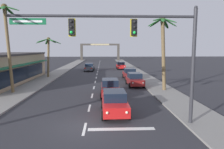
{
  "coord_description": "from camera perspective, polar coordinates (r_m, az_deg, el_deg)",
  "views": [
    {
      "loc": [
        1.12,
        -12.39,
        4.77
      ],
      "look_at": [
        2.01,
        8.0,
        2.2
      ],
      "focal_mm": 33.19,
      "sensor_mm": 36.0,
      "label": 1
    }
  ],
  "objects": [
    {
      "name": "palm_left_third",
      "position": [
        35.32,
        -17.13,
        6.87
      ],
      "size": [
        4.27,
        4.08,
        6.57
      ],
      "color": "brown",
      "rests_on": "ground"
    },
    {
      "name": "ground_plane",
      "position": [
        13.32,
        -7.38,
        -13.87
      ],
      "size": [
        220.0,
        220.0,
        0.0
      ],
      "primitive_type": "plane",
      "color": "#2D2D33"
    },
    {
      "name": "sedan_parked_far_kerb",
      "position": [
        26.57,
        6.26,
        -1.34
      ],
      "size": [
        2.05,
        4.49,
        1.68
      ],
      "color": "maroon",
      "rests_on": "ground"
    },
    {
      "name": "sedan_lead_at_stop_bar",
      "position": [
        15.32,
        0.68,
        -7.63
      ],
      "size": [
        2.01,
        4.47,
        1.68
      ],
      "color": "red",
      "rests_on": "ground"
    },
    {
      "name": "palm_left_second",
      "position": [
        24.26,
        -27.02,
        10.48
      ],
      "size": [
        3.21,
        3.07,
        9.29
      ],
      "color": "brown",
      "rests_on": "ground"
    },
    {
      "name": "town_gateway_arch",
      "position": [
        81.57,
        -3.32,
        6.87
      ],
      "size": [
        15.27,
        0.9,
        6.65
      ],
      "color": "#423D38",
      "rests_on": "ground"
    },
    {
      "name": "storefront_strip_left",
      "position": [
        32.33,
        -28.05,
        1.51
      ],
      "size": [
        7.37,
        19.88,
        4.1
      ],
      "color": "tan",
      "rests_on": "ground"
    },
    {
      "name": "sedan_third_in_queue",
      "position": [
        21.04,
        -0.52,
        -3.55
      ],
      "size": [
        1.97,
        4.46,
        1.68
      ],
      "color": "maroon",
      "rests_on": "ground"
    },
    {
      "name": "lane_markings",
      "position": [
        33.07,
        -3.63,
        -1.12
      ],
      "size": [
        4.28,
        89.62,
        0.01
      ],
      "color": "silver",
      "rests_on": "ground"
    },
    {
      "name": "sidewalk_left",
      "position": [
        33.92,
        -17.73,
        -1.13
      ],
      "size": [
        3.2,
        110.0,
        0.14
      ],
      "primitive_type": "cube",
      "color": "gray",
      "rests_on": "ground"
    },
    {
      "name": "traffic_signal_mast",
      "position": [
        12.47,
        6.86,
        9.41
      ],
      "size": [
        11.02,
        0.41,
        7.27
      ],
      "color": "#2D2D33",
      "rests_on": "ground"
    },
    {
      "name": "sedan_parked_nearest_kerb",
      "position": [
        48.24,
        2.42,
        2.52
      ],
      "size": [
        2.02,
        4.48,
        1.68
      ],
      "color": "red",
      "rests_on": "ground"
    },
    {
      "name": "sedan_parked_mid_kerb",
      "position": [
        32.61,
        4.9,
        0.25
      ],
      "size": [
        2.08,
        4.5,
        1.68
      ],
      "color": "maroon",
      "rests_on": "ground"
    },
    {
      "name": "sedan_oncoming_far",
      "position": [
        44.29,
        -6.23,
        2.06
      ],
      "size": [
        2.07,
        4.5,
        1.68
      ],
      "color": "#4C515B",
      "rests_on": "ground"
    },
    {
      "name": "sidewalk_right",
      "position": [
        33.4,
        9.06,
        -1.0
      ],
      "size": [
        3.2,
        110.0,
        0.14
      ],
      "primitive_type": "cube",
      "color": "gray",
      "rests_on": "ground"
    },
    {
      "name": "palm_right_second",
      "position": [
        23.64,
        13.85,
        9.1
      ],
      "size": [
        3.21,
        3.44,
        8.28
      ],
      "color": "brown",
      "rests_on": "ground"
    }
  ]
}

